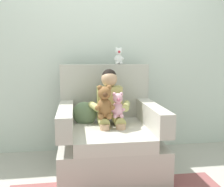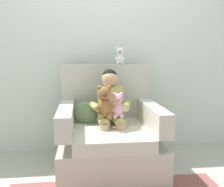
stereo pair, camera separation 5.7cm
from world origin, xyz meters
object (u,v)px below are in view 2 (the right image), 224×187
(armchair, at_px, (109,137))
(seated_child, at_px, (110,105))
(throw_pillow, at_px, (85,114))
(plush_pink, at_px, (118,106))
(plush_brown, at_px, (105,103))
(plush_white_on_backrest, at_px, (120,56))

(armchair, xyz_separation_m, seated_child, (0.02, 0.04, 0.34))
(throw_pillow, bearing_deg, armchair, -29.24)
(plush_pink, bearing_deg, seated_child, 125.80)
(plush_brown, relative_size, throw_pillow, 1.27)
(armchair, height_order, seated_child, armchair)
(plush_brown, xyz_separation_m, plush_pink, (0.13, 0.02, -0.04))
(plush_brown, distance_m, plush_white_on_backrest, 0.70)
(plush_brown, height_order, plush_white_on_backrest, plush_white_on_backrest)
(armchair, relative_size, seated_child, 1.31)
(plush_pink, relative_size, plush_white_on_backrest, 1.30)
(armchair, distance_m, throw_pillow, 0.36)
(plush_pink, height_order, plush_white_on_backrest, plush_white_on_backrest)
(plush_pink, height_order, throw_pillow, plush_pink)
(plush_white_on_backrest, bearing_deg, armchair, -98.96)
(plush_brown, xyz_separation_m, plush_white_on_backrest, (0.22, 0.49, 0.45))
(plush_white_on_backrest, bearing_deg, seated_child, -98.64)
(plush_white_on_backrest, height_order, throw_pillow, plush_white_on_backrest)
(armchair, bearing_deg, plush_brown, -115.45)
(plush_brown, bearing_deg, plush_pink, 6.08)
(seated_child, xyz_separation_m, plush_white_on_backrest, (0.14, 0.33, 0.50))
(seated_child, xyz_separation_m, plush_pink, (0.06, -0.14, 0.02))
(seated_child, distance_m, plush_white_on_backrest, 0.62)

